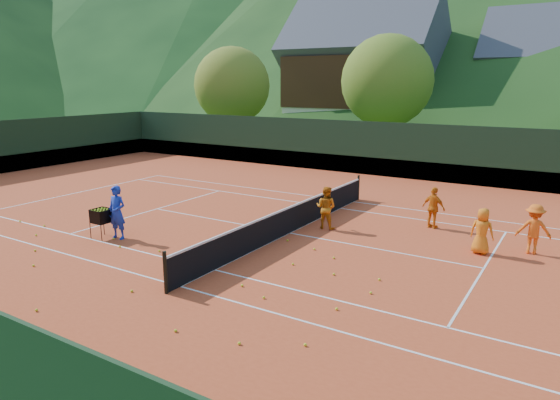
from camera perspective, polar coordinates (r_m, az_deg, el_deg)
The scene contains 40 objects.
ground at distance 17.40m, azimuth 1.08°, elevation -3.86°, with size 400.00×400.00×0.00m, color #2D541A.
clay_court at distance 17.40m, azimuth 1.08°, elevation -3.83°, with size 40.00×24.00×0.02m, color #B53E1D.
coach at distance 17.43m, azimuth -18.13°, elevation -1.36°, with size 0.66×0.43×1.81m, color #1B34B3.
student_a at distance 17.84m, azimuth 5.27°, elevation -0.86°, with size 0.75×0.58×1.53m, color orange.
student_b at distance 18.62m, azimuth 17.15°, elevation -0.86°, with size 0.88×0.37×1.50m, color orange.
student_c at distance 16.36m, azimuth 22.08°, elevation -3.31°, with size 0.70×0.45×1.43m, color orange.
student_d at distance 17.01m, azimuth 27.01°, elevation -2.98°, with size 1.00×0.57×1.55m, color orange.
tennis_ball_0 at distance 13.61m, azimuth 11.29°, elevation -8.90°, with size 0.07×0.07×0.07m, color #D9ED27.
tennis_ball_1 at distance 17.29m, azimuth -26.20°, elevation -5.21°, with size 0.07×0.07×0.07m, color #D9ED27.
tennis_ball_2 at distance 20.08m, azimuth -25.35°, elevation -2.67°, with size 0.07×0.07×0.07m, color #D9ED27.
tennis_ball_3 at distance 13.03m, azimuth -4.35°, elevation -9.71°, with size 0.07×0.07×0.07m, color #D9ED27.
tennis_ball_4 at distance 13.78m, azimuth 6.18°, elevation -8.43°, with size 0.07×0.07×0.07m, color #D9ED27.
tennis_ball_7 at distance 10.41m, azimuth -4.67°, elevation -16.02°, with size 0.07×0.07×0.07m, color #D9ED27.
tennis_ball_8 at distance 15.19m, azimuth -11.51°, elevation -6.53°, with size 0.07×0.07×0.07m, color #D9ED27.
tennis_ball_10 at distance 11.05m, azimuth -11.84°, elevation -14.41°, with size 0.07×0.07×0.07m, color #D9ED27.
tennis_ball_11 at distance 16.50m, azimuth 0.86°, elevation -4.64°, with size 0.07×0.07×0.07m, color #D9ED27.
tennis_ball_12 at distance 16.68m, azimuth -17.82°, elevation -5.10°, with size 0.07×0.07×0.07m, color #D9ED27.
tennis_ball_13 at distance 15.70m, azimuth 3.94°, elevation -5.61°, with size 0.07×0.07×0.07m, color #D9ED27.
tennis_ball_14 at distance 15.95m, azimuth -13.62°, elevation -5.67°, with size 0.07×0.07×0.07m, color #D9ED27.
tennis_ball_15 at distance 21.18m, azimuth -20.14°, elevation -1.40°, with size 0.07×0.07×0.07m, color #D9ED27.
tennis_ball_16 at distance 12.77m, azimuth 10.33°, elevation -10.39°, with size 0.07×0.07×0.07m, color #D9ED27.
tennis_ball_17 at distance 14.43m, azimuth 1.49°, elevation -7.33°, with size 0.07×0.07×0.07m, color #D9ED27.
tennis_ball_18 at distance 18.98m, azimuth -26.10°, elevation -3.62°, with size 0.07×0.07×0.07m, color #D9ED27.
tennis_ball_19 at distance 17.59m, azimuth -18.47°, elevation -4.20°, with size 0.07×0.07×0.07m, color #D9ED27.
tennis_ball_20 at distance 12.96m, azimuth -26.07°, elevation -11.24°, with size 0.07×0.07×0.07m, color #D9ED27.
tennis_ball_21 at distance 16.73m, azimuth -1.73°, elevation -4.38°, with size 0.07×0.07×0.07m, color #D9ED27.
tennis_ball_22 at distance 15.94m, azimuth -26.35°, elevation -6.73°, with size 0.07×0.07×0.07m, color #D9ED27.
tennis_ball_23 at distance 21.13m, azimuth -27.59°, elevation -2.15°, with size 0.07×0.07×0.07m, color #D9ED27.
tennis_ball_24 at distance 10.34m, azimuth 2.91°, elevation -16.20°, with size 0.07×0.07×0.07m, color #D9ED27.
tennis_ball_25 at distance 13.20m, azimuth -16.58°, elevation -9.95°, with size 0.07×0.07×0.07m, color #D9ED27.
tennis_ball_26 at distance 11.83m, azimuth 6.49°, elevation -12.26°, with size 0.07×0.07×0.07m, color #D9ED27.
tennis_ball_27 at distance 15.01m, azimuth 6.17°, elevation -6.57°, with size 0.07×0.07×0.07m, color #D9ED27.
tennis_ball_28 at distance 12.33m, azimuth -1.86°, elevation -11.08°, with size 0.07×0.07×0.07m, color #D9ED27.
court_lines at distance 17.40m, azimuth 1.08°, elevation -3.79°, with size 23.83×11.03×0.00m.
tennis_net at distance 17.26m, azimuth 1.09°, elevation -2.21°, with size 0.10×12.07×1.10m.
perimeter_fence at distance 17.07m, azimuth 1.10°, elevation 0.21°, with size 40.40×24.24×3.00m.
ball_hopper at distance 17.70m, azimuth -19.73°, elevation -1.78°, with size 0.57×0.57×1.00m.
chalet_left at distance 48.00m, azimuth 9.46°, elevation 13.78°, with size 13.80×9.93×12.92m.
tree_a at distance 40.53m, azimuth -5.47°, elevation 12.90°, with size 6.00×6.00×7.88m.
tree_b at distance 36.50m, azimuth 12.15°, elevation 13.14°, with size 6.40×6.40×8.40m.
Camera 1 is at (8.49, -14.29, 5.15)m, focal length 32.00 mm.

